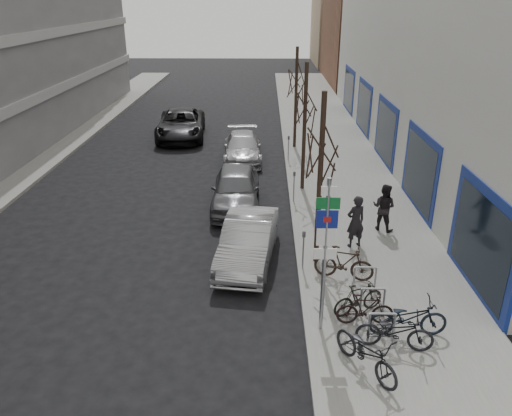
{
  "coord_description": "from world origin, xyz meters",
  "views": [
    {
      "loc": [
        0.96,
        -10.49,
        7.94
      ],
      "look_at": [
        0.7,
        3.41,
        2.0
      ],
      "focal_mm": 35.0,
      "sensor_mm": 36.0,
      "label": 1
    }
  ],
  "objects_px": {
    "tree_mid": "(306,97)",
    "tree_far": "(297,74)",
    "bike_far_inner": "(344,263)",
    "bike_mid_curb": "(408,314)",
    "tree_near": "(322,140)",
    "highway_sign_pole": "(325,248)",
    "lane_car": "(181,124)",
    "pedestrian_far": "(384,207)",
    "parked_car_back": "(243,147)",
    "pedestrian_near": "(356,222)",
    "bike_near_right": "(365,309)",
    "bike_mid_inner": "(358,298)",
    "meter_front": "(303,246)",
    "bike_rack": "(373,298)",
    "bike_near_left": "(367,349)",
    "bike_far_curb": "(395,328)",
    "meter_back": "(289,146)",
    "parked_car_front": "(248,241)",
    "parked_car_mid": "(236,188)",
    "meter_mid": "(294,183)"
  },
  "relations": [
    {
      "from": "meter_front",
      "to": "bike_far_inner",
      "type": "bearing_deg",
      "value": -26.5
    },
    {
      "from": "parked_car_back",
      "to": "pedestrian_near",
      "type": "bearing_deg",
      "value": -69.88
    },
    {
      "from": "tree_near",
      "to": "bike_far_curb",
      "type": "distance_m",
      "value": 5.62
    },
    {
      "from": "bike_mid_curb",
      "to": "bike_mid_inner",
      "type": "height_order",
      "value": "bike_mid_curb"
    },
    {
      "from": "bike_mid_curb",
      "to": "bike_near_left",
      "type": "bearing_deg",
      "value": 135.06
    },
    {
      "from": "bike_near_left",
      "to": "pedestrian_near",
      "type": "xyz_separation_m",
      "value": [
        0.73,
        6.07,
        0.31
      ]
    },
    {
      "from": "parked_car_back",
      "to": "pedestrian_near",
      "type": "xyz_separation_m",
      "value": [
        4.17,
        -9.91,
        0.37
      ]
    },
    {
      "from": "tree_far",
      "to": "pedestrian_far",
      "type": "distance_m",
      "value": 11.37
    },
    {
      "from": "bike_mid_inner",
      "to": "pedestrian_near",
      "type": "distance_m",
      "value": 3.91
    },
    {
      "from": "bike_near_left",
      "to": "bike_far_curb",
      "type": "bearing_deg",
      "value": 11.72
    },
    {
      "from": "bike_near_left",
      "to": "lane_car",
      "type": "height_order",
      "value": "lane_car"
    },
    {
      "from": "bike_mid_curb",
      "to": "tree_mid",
      "type": "bearing_deg",
      "value": 9.45
    },
    {
      "from": "tree_far",
      "to": "bike_far_curb",
      "type": "xyz_separation_m",
      "value": [
        1.46,
        -17.24,
        -3.4
      ]
    },
    {
      "from": "tree_mid",
      "to": "pedestrian_far",
      "type": "height_order",
      "value": "tree_mid"
    },
    {
      "from": "meter_mid",
      "to": "pedestrian_near",
      "type": "bearing_deg",
      "value": -65.31
    },
    {
      "from": "bike_near_left",
      "to": "bike_far_inner",
      "type": "xyz_separation_m",
      "value": [
        0.07,
        3.96,
        -0.05
      ]
    },
    {
      "from": "bike_far_inner",
      "to": "parked_car_mid",
      "type": "relative_size",
      "value": 0.38
    },
    {
      "from": "meter_front",
      "to": "bike_near_right",
      "type": "bearing_deg",
      "value": -63.68
    },
    {
      "from": "tree_mid",
      "to": "tree_far",
      "type": "relative_size",
      "value": 1.0
    },
    {
      "from": "tree_mid",
      "to": "bike_far_inner",
      "type": "bearing_deg",
      "value": -84.65
    },
    {
      "from": "highway_sign_pole",
      "to": "parked_car_front",
      "type": "distance_m",
      "value": 4.55
    },
    {
      "from": "tree_mid",
      "to": "pedestrian_far",
      "type": "xyz_separation_m",
      "value": [
        2.59,
        -4.13,
        -3.08
      ]
    },
    {
      "from": "highway_sign_pole",
      "to": "lane_car",
      "type": "distance_m",
      "value": 20.01
    },
    {
      "from": "meter_mid",
      "to": "parked_car_mid",
      "type": "bearing_deg",
      "value": -172.83
    },
    {
      "from": "tree_far",
      "to": "bike_far_inner",
      "type": "xyz_separation_m",
      "value": [
        0.71,
        -14.08,
        -3.41
      ]
    },
    {
      "from": "bike_near_right",
      "to": "pedestrian_far",
      "type": "height_order",
      "value": "pedestrian_far"
    },
    {
      "from": "pedestrian_far",
      "to": "bike_far_inner",
      "type": "bearing_deg",
      "value": 94.37
    },
    {
      "from": "tree_mid",
      "to": "tree_far",
      "type": "distance_m",
      "value": 6.5
    },
    {
      "from": "bike_near_left",
      "to": "pedestrian_far",
      "type": "distance_m",
      "value": 7.66
    },
    {
      "from": "tree_near",
      "to": "pedestrian_far",
      "type": "xyz_separation_m",
      "value": [
        2.59,
        2.37,
        -3.08
      ]
    },
    {
      "from": "meter_front",
      "to": "bike_near_left",
      "type": "height_order",
      "value": "meter_front"
    },
    {
      "from": "bike_rack",
      "to": "bike_mid_curb",
      "type": "height_order",
      "value": "bike_mid_curb"
    },
    {
      "from": "tree_near",
      "to": "bike_near_right",
      "type": "xyz_separation_m",
      "value": [
        0.94,
        -3.3,
        -3.5
      ]
    },
    {
      "from": "highway_sign_pole",
      "to": "parked_car_mid",
      "type": "xyz_separation_m",
      "value": [
        -2.6,
        8.22,
        -1.66
      ]
    },
    {
      "from": "tree_near",
      "to": "bike_near_right",
      "type": "bearing_deg",
      "value": -74.17
    },
    {
      "from": "bike_mid_curb",
      "to": "tree_near",
      "type": "bearing_deg",
      "value": 26.01
    },
    {
      "from": "highway_sign_pole",
      "to": "bike_mid_curb",
      "type": "distance_m",
      "value": 2.72
    },
    {
      "from": "bike_rack",
      "to": "meter_back",
      "type": "relative_size",
      "value": 1.78
    },
    {
      "from": "meter_front",
      "to": "bike_rack",
      "type": "bearing_deg",
      "value": -55.49
    },
    {
      "from": "tree_far",
      "to": "meter_front",
      "type": "bearing_deg",
      "value": -91.91
    },
    {
      "from": "tree_mid",
      "to": "tree_far",
      "type": "height_order",
      "value": "same"
    },
    {
      "from": "meter_mid",
      "to": "parked_car_mid",
      "type": "relative_size",
      "value": 0.27
    },
    {
      "from": "tree_near",
      "to": "bike_mid_inner",
      "type": "xyz_separation_m",
      "value": [
        0.85,
        -2.82,
        -3.49
      ]
    },
    {
      "from": "tree_near",
      "to": "parked_car_front",
      "type": "relative_size",
      "value": 1.26
    },
    {
      "from": "bike_mid_curb",
      "to": "bike_far_curb",
      "type": "relative_size",
      "value": 1.06
    },
    {
      "from": "pedestrian_far",
      "to": "meter_back",
      "type": "bearing_deg",
      "value": -36.44
    },
    {
      "from": "pedestrian_near",
      "to": "pedestrian_far",
      "type": "relative_size",
      "value": 1.04
    },
    {
      "from": "parked_car_mid",
      "to": "bike_near_right",
      "type": "bearing_deg",
      "value": -65.71
    },
    {
      "from": "tree_far",
      "to": "parked_car_mid",
      "type": "bearing_deg",
      "value": -108.65
    },
    {
      "from": "bike_mid_inner",
      "to": "highway_sign_pole",
      "type": "bearing_deg",
      "value": 98.56
    }
  ]
}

